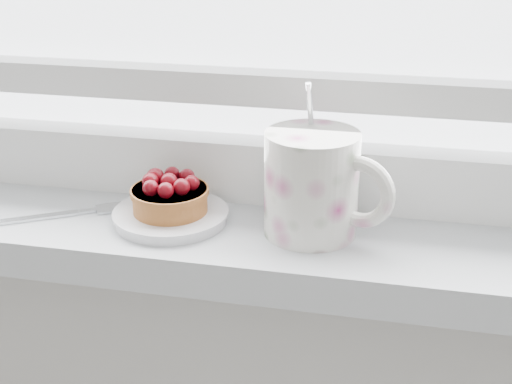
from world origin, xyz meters
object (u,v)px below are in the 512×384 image
(saucer, at_px, (171,216))
(raspberry_tart, at_px, (170,195))
(fork, at_px, (64,214))
(floral_mug, at_px, (315,182))

(saucer, distance_m, raspberry_tart, 0.02)
(raspberry_tart, distance_m, fork, 0.12)
(saucer, height_order, fork, saucer)
(saucer, xyz_separation_m, fork, (-0.12, -0.01, -0.00))
(raspberry_tart, relative_size, floral_mug, 0.54)
(floral_mug, bearing_deg, fork, -176.68)
(saucer, distance_m, floral_mug, 0.16)
(floral_mug, height_order, fork, floral_mug)
(saucer, bearing_deg, fork, -174.32)
(saucer, height_order, raspberry_tart, raspberry_tart)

